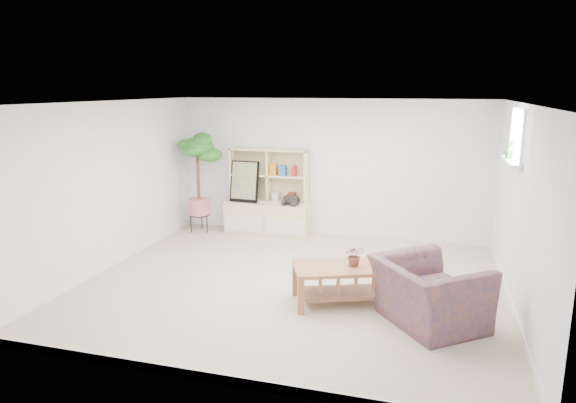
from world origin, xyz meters
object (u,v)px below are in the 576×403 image
(storage_unit, at_px, (268,192))
(coffee_table, at_px, (342,284))
(floor_tree, at_px, (198,183))
(armchair, at_px, (429,289))

(storage_unit, xyz_separation_m, coffee_table, (1.83, -2.67, -0.52))
(coffee_table, distance_m, floor_tree, 3.96)
(floor_tree, height_order, armchair, floor_tree)
(coffee_table, bearing_deg, floor_tree, 119.83)
(coffee_table, height_order, armchair, armchair)
(storage_unit, bearing_deg, armchair, -46.25)
(storage_unit, distance_m, floor_tree, 1.26)
(coffee_table, bearing_deg, armchair, -38.39)
(storage_unit, distance_m, armchair, 4.14)
(storage_unit, height_order, floor_tree, floor_tree)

